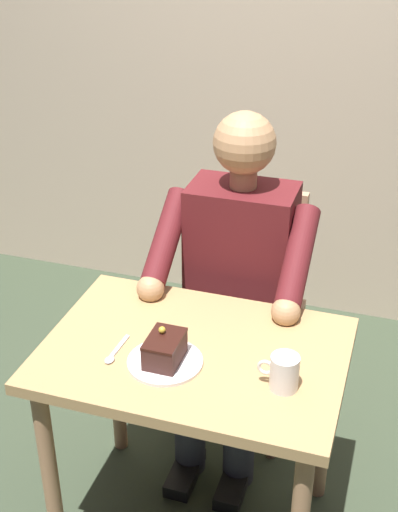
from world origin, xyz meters
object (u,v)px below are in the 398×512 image
(seated_person, at_px, (234,287))
(coffee_cup, at_px, (284,372))
(dining_table, at_px, (194,379))
(dessert_spoon, at_px, (114,353))
(chair, at_px, (245,299))
(cake_slice, at_px, (165,349))

(seated_person, xyz_separation_m, coffee_cup, (-0.28, 0.53, 0.10))
(dining_table, relative_size, seated_person, 0.69)
(dining_table, relative_size, dessert_spoon, 6.05)
(chair, bearing_deg, dessert_spoon, 73.81)
(chair, bearing_deg, dining_table, 90.00)
(cake_slice, bearing_deg, chair, -94.55)
(dessert_spoon, bearing_deg, cake_slice, -177.24)
(seated_person, bearing_deg, chair, -90.00)
(chair, distance_m, seated_person, 0.23)
(cake_slice, distance_m, dessert_spoon, 0.16)
(seated_person, xyz_separation_m, cake_slice, (0.06, 0.53, 0.10))
(seated_person, bearing_deg, dining_table, 90.00)
(cake_slice, xyz_separation_m, coffee_cup, (-0.33, 0.00, 0.00))
(chair, relative_size, dessert_spoon, 6.34)
(chair, height_order, dessert_spoon, chair)
(cake_slice, relative_size, coffee_cup, 1.15)
(chair, xyz_separation_m, cake_slice, (0.06, 0.71, 0.25))
(chair, relative_size, seated_person, 0.73)
(chair, xyz_separation_m, coffee_cup, (-0.28, 0.71, 0.26))
(dining_table, bearing_deg, seated_person, -90.00)
(coffee_cup, bearing_deg, seated_person, -62.59)
(seated_person, relative_size, cake_slice, 9.65)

